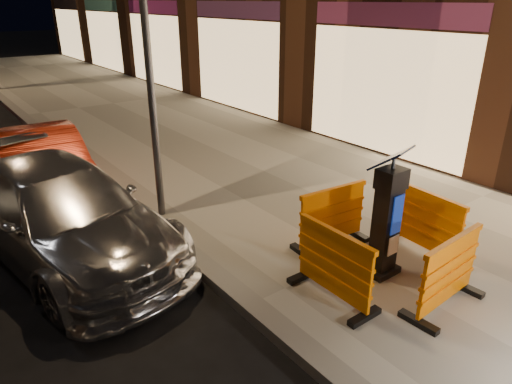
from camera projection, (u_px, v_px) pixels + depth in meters
ground_plane at (253, 313)px, 5.70m from camera, size 120.00×120.00×0.00m
sidewalk at (402, 238)px, 7.34m from camera, size 6.00×60.00×0.15m
kerb at (253, 308)px, 5.67m from camera, size 0.30×60.00×0.15m
parking_kiosk at (387, 217)px, 5.95m from camera, size 0.56×0.56×1.69m
barrier_front at (449, 273)px, 5.40m from camera, size 1.23×0.55×0.94m
barrier_back at (332, 217)px, 6.79m from camera, size 1.25×0.61×0.94m
barrier_kerbside at (334, 265)px, 5.56m from camera, size 0.51×1.22×0.94m
barrier_bldgside at (426, 223)px, 6.62m from camera, size 0.59×1.25×0.94m
car_silver at (69, 253)px, 7.03m from camera, size 2.72×5.07×1.40m
car_red at (50, 198)px, 8.96m from camera, size 1.69×4.15×1.34m
street_lamp_mid at (146, 33)px, 6.80m from camera, size 0.12×0.12×6.00m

